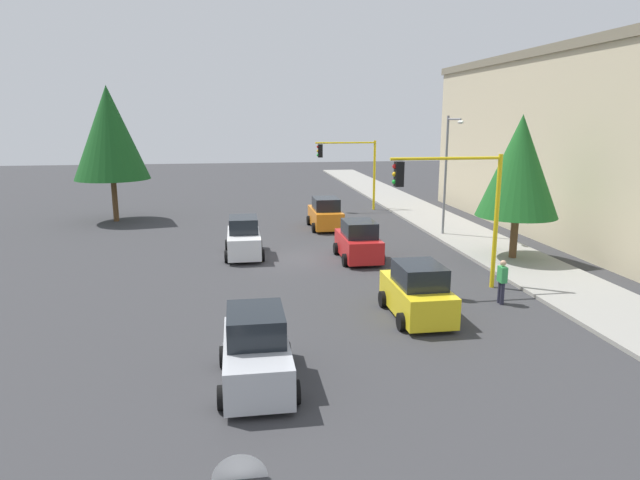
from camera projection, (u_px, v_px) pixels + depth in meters
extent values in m
plane|color=#353538|center=(296.00, 258.00, 27.59)|extent=(120.00, 120.00, 0.00)
cube|color=gray|center=(457.00, 231.00, 33.95)|extent=(80.00, 4.00, 0.15)
cube|color=silver|center=(238.00, 372.00, 15.28)|extent=(2.20, 0.36, 0.01)
cone|color=silver|center=(238.00, 352.00, 16.53)|extent=(0.01, 1.10, 1.10)
cone|color=silver|center=(240.00, 479.00, 10.74)|extent=(0.01, 1.10, 1.10)
cube|color=#C6B793|center=(582.00, 147.00, 34.21)|extent=(24.78, 9.00, 10.23)
cube|color=#776E58|center=(592.00, 56.00, 33.04)|extent=(25.08, 9.30, 0.50)
cylinder|color=yellow|center=(496.00, 222.00, 22.31)|extent=(0.18, 0.18, 5.49)
cylinder|color=yellow|center=(446.00, 158.00, 21.42)|extent=(0.12, 4.50, 0.12)
cube|color=black|center=(399.00, 174.00, 21.26)|extent=(0.36, 0.32, 0.96)
sphere|color=red|center=(395.00, 166.00, 21.17)|extent=(0.18, 0.18, 0.18)
sphere|color=yellow|center=(394.00, 174.00, 21.23)|extent=(0.18, 0.18, 0.18)
sphere|color=green|center=(394.00, 182.00, 21.30)|extent=(0.18, 0.18, 0.18)
cylinder|color=yellow|center=(374.00, 175.00, 41.64)|extent=(0.18, 0.18, 5.21)
cylinder|color=yellow|center=(345.00, 143.00, 40.77)|extent=(0.12, 4.50, 0.12)
cube|color=black|center=(320.00, 151.00, 40.62)|extent=(0.36, 0.32, 0.96)
sphere|color=red|center=(318.00, 147.00, 40.52)|extent=(0.18, 0.18, 0.18)
sphere|color=yellow|center=(318.00, 151.00, 40.59)|extent=(0.18, 0.18, 0.18)
sphere|color=green|center=(318.00, 155.00, 40.65)|extent=(0.18, 0.18, 0.18)
cylinder|color=slate|center=(445.00, 177.00, 32.05)|extent=(0.14, 0.14, 7.00)
cylinder|color=slate|center=(454.00, 119.00, 30.46)|extent=(1.80, 0.10, 0.10)
ellipsoid|color=silver|center=(461.00, 122.00, 29.63)|extent=(0.56, 0.28, 0.20)
cylinder|color=brown|center=(115.00, 199.00, 37.20)|extent=(0.36, 0.36, 3.05)
cone|color=#19511E|center=(109.00, 133.00, 36.25)|extent=(4.88, 4.88, 6.10)
cylinder|color=brown|center=(514.00, 236.00, 26.95)|extent=(0.36, 0.36, 2.42)
cone|color=#1E6023|center=(519.00, 166.00, 26.20)|extent=(3.87, 3.87, 4.84)
cube|color=yellow|center=(417.00, 298.00, 19.39)|extent=(3.79, 1.69, 1.05)
cube|color=black|center=(419.00, 275.00, 19.01)|extent=(1.97, 1.49, 0.76)
cylinder|color=black|center=(383.00, 299.00, 20.47)|extent=(0.60, 0.20, 0.60)
cylinder|color=black|center=(429.00, 297.00, 20.74)|extent=(0.60, 0.20, 0.60)
cylinder|color=black|center=(401.00, 322.00, 18.20)|extent=(0.60, 0.20, 0.60)
cylinder|color=black|center=(453.00, 319.00, 18.47)|extent=(0.60, 0.20, 0.60)
cube|color=#B2B5BA|center=(257.00, 359.00, 14.46)|extent=(3.80, 1.68, 1.05)
cube|color=black|center=(255.00, 324.00, 14.45)|extent=(1.98, 1.48, 0.76)
cylinder|color=black|center=(296.00, 392.00, 13.54)|extent=(0.60, 0.20, 0.60)
cylinder|color=black|center=(221.00, 398.00, 13.28)|extent=(0.60, 0.20, 0.60)
cylinder|color=black|center=(287.00, 353.00, 15.82)|extent=(0.60, 0.20, 0.60)
cylinder|color=black|center=(223.00, 357.00, 15.55)|extent=(0.60, 0.20, 0.60)
cube|color=white|center=(244.00, 243.00, 27.94)|extent=(3.92, 1.61, 1.05)
cube|color=black|center=(243.00, 224.00, 27.93)|extent=(2.04, 1.42, 0.76)
cylinder|color=black|center=(262.00, 255.00, 26.98)|extent=(0.60, 0.20, 0.60)
cylinder|color=black|center=(227.00, 257.00, 26.73)|extent=(0.60, 0.20, 0.60)
cylinder|color=black|center=(260.00, 244.00, 29.33)|extent=(0.60, 0.20, 0.60)
cylinder|color=black|center=(227.00, 245.00, 29.07)|extent=(0.60, 0.20, 0.60)
cube|color=orange|center=(325.00, 217.00, 34.98)|extent=(4.00, 1.72, 1.05)
cube|color=black|center=(326.00, 204.00, 34.59)|extent=(2.08, 1.51, 0.76)
cylinder|color=black|center=(308.00, 220.00, 36.13)|extent=(0.60, 0.20, 0.60)
cylinder|color=black|center=(336.00, 220.00, 36.40)|extent=(0.60, 0.20, 0.60)
cylinder|color=black|center=(314.00, 228.00, 33.74)|extent=(0.60, 0.20, 0.60)
cylinder|color=black|center=(343.00, 227.00, 34.01)|extent=(0.60, 0.20, 0.60)
cube|color=red|center=(358.00, 246.00, 27.26)|extent=(3.80, 1.69, 1.05)
cube|color=black|center=(359.00, 229.00, 26.88)|extent=(1.97, 1.48, 0.76)
cylinder|color=black|center=(336.00, 249.00, 28.35)|extent=(0.60, 0.20, 0.60)
cylinder|color=black|center=(370.00, 247.00, 28.61)|extent=(0.60, 0.20, 0.60)
cylinder|color=black|center=(345.00, 260.00, 26.08)|extent=(0.60, 0.20, 0.60)
cylinder|color=black|center=(382.00, 259.00, 26.34)|extent=(0.60, 0.20, 0.60)
cylinder|color=#262638|center=(502.00, 294.00, 20.70)|extent=(0.16, 0.16, 0.85)
cylinder|color=#262638|center=(500.00, 292.00, 20.89)|extent=(0.16, 0.16, 0.85)
cube|color=green|center=(502.00, 274.00, 20.64)|extent=(0.40, 0.24, 0.60)
sphere|color=tan|center=(503.00, 263.00, 20.54)|extent=(0.22, 0.22, 0.22)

